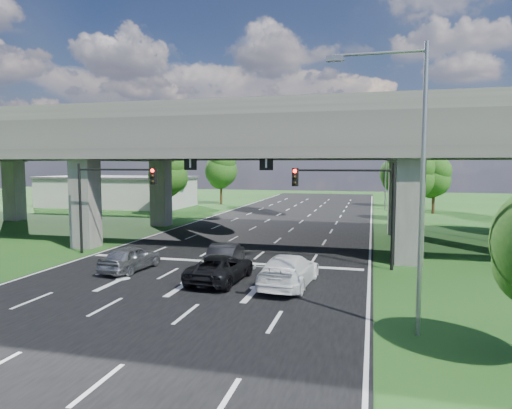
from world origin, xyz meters
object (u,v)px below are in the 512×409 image
at_px(streetlight_near, 410,167).
at_px(car_dark, 226,255).
at_px(car_silver, 131,258).
at_px(car_trailing, 221,268).
at_px(streetlight_beyond, 383,165).
at_px(signal_left, 108,191).
at_px(streetlight_far, 386,165).
at_px(car_white, 289,270).
at_px(signal_right, 353,195).

bearing_deg(streetlight_near, car_dark, 138.97).
xyz_separation_m(car_silver, car_trailing, (5.62, -0.98, -0.03)).
height_order(streetlight_beyond, car_silver, streetlight_beyond).
xyz_separation_m(signal_left, car_trailing, (9.33, -4.82, -3.48)).
xyz_separation_m(streetlight_far, streetlight_beyond, (0.00, 16.00, 0.00)).
bearing_deg(car_dark, car_white, 137.90).
xyz_separation_m(streetlight_near, car_silver, (-14.21, 6.10, -5.11)).
height_order(car_dark, car_white, car_white).
bearing_deg(streetlight_near, signal_left, 150.98).
xyz_separation_m(signal_left, car_silver, (3.71, -3.85, -3.45)).
distance_m(streetlight_near, streetlight_far, 30.00).
relative_size(signal_right, car_dark, 1.38).
height_order(signal_right, car_silver, signal_right).
bearing_deg(signal_right, signal_left, 180.00).
bearing_deg(signal_left, signal_right, 0.00).
relative_size(signal_right, car_silver, 1.44).
distance_m(streetlight_near, car_silver, 16.28).
bearing_deg(streetlight_near, signal_right, 102.88).
xyz_separation_m(car_dark, car_trailing, (0.71, -2.97, -0.04)).
distance_m(streetlight_near, car_white, 8.79).
height_order(signal_left, car_dark, signal_left).
bearing_deg(car_silver, streetlight_near, 162.01).
distance_m(signal_left, car_trailing, 11.07).
bearing_deg(car_silver, signal_left, -40.76).
bearing_deg(signal_right, streetlight_far, 83.53).
height_order(signal_right, signal_left, same).
bearing_deg(signal_left, streetlight_far, 48.22).
bearing_deg(signal_right, car_silver, -162.14).
relative_size(streetlight_beyond, car_trailing, 2.05).
xyz_separation_m(signal_left, car_white, (12.83, -4.85, -3.38)).
relative_size(streetlight_near, car_trailing, 2.05).
bearing_deg(signal_right, car_white, -120.15).
height_order(streetlight_beyond, car_white, streetlight_beyond).
xyz_separation_m(signal_left, streetlight_beyond, (17.92, 36.06, 1.66)).
xyz_separation_m(signal_right, car_dark, (-7.02, -1.85, -3.44)).
distance_m(car_silver, car_trailing, 5.70).
relative_size(signal_left, car_dark, 1.38).
relative_size(signal_left, streetlight_near, 0.60).
distance_m(signal_left, car_silver, 6.36).
xyz_separation_m(streetlight_beyond, car_trailing, (-8.59, -40.88, -5.14)).
xyz_separation_m(streetlight_near, car_trailing, (-8.59, 5.12, -5.14)).
bearing_deg(car_trailing, signal_right, -139.26).
height_order(streetlight_beyond, car_trailing, streetlight_beyond).
bearing_deg(car_silver, car_dark, -152.70).
distance_m(signal_left, car_white, 14.13).
bearing_deg(car_trailing, car_silver, -6.52).
distance_m(streetlight_far, car_white, 25.92).
relative_size(streetlight_beyond, car_silver, 2.39).
distance_m(signal_right, car_dark, 8.04).
bearing_deg(signal_right, car_trailing, -142.62).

